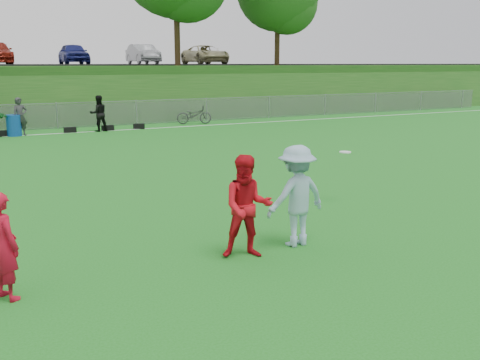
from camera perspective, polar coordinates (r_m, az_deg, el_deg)
ground at (r=9.05m, az=-0.79°, el=-8.19°), size 120.00×120.00×0.00m
sideline_far at (r=26.10m, az=-18.24°, el=4.77°), size 60.00×0.10×0.01m
fence at (r=28.00m, az=-18.94°, el=6.52°), size 58.00×0.06×1.30m
berm at (r=38.85m, az=-21.29°, el=9.07°), size 120.00×18.00×3.00m
parking_lot at (r=40.81m, az=-21.74°, el=11.34°), size 120.00×12.00×0.10m
car_row at (r=39.73m, az=-23.41°, el=12.31°), size 32.04×5.18×1.44m
gear_bags at (r=26.31m, az=-16.50°, el=5.21°), size 6.74×0.45×0.26m
player_red_left at (r=7.96m, az=-23.91°, el=-6.47°), size 0.58×0.66×1.51m
player_red_center at (r=8.81m, az=0.80°, el=-2.87°), size 1.02×0.91×1.73m
player_blue at (r=9.43m, az=6.04°, el=-1.70°), size 1.21×0.77×1.80m
frisbee at (r=12.58m, az=11.16°, el=2.94°), size 0.27×0.27×0.02m
recycling_bin at (r=25.86m, az=-22.98°, el=5.39°), size 0.76×0.76×0.94m
bicycle at (r=28.73m, az=-4.92°, el=6.94°), size 1.93×1.10×0.96m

